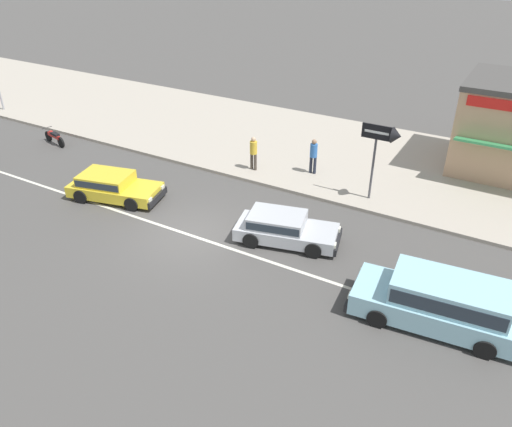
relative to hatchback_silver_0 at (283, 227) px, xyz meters
name	(u,v)px	position (x,y,z in m)	size (l,w,h in m)	color
ground_plane	(191,235)	(-3.23, -1.44, -0.59)	(160.00, 160.00, 0.00)	#4C4947
lane_centre_stripe	(191,235)	(-3.23, -1.44, -0.59)	(50.40, 0.14, 0.01)	silver
kerb_strip	(303,146)	(-3.23, 8.56, -0.51)	(68.00, 10.00, 0.15)	#ADA393
hatchback_silver_0	(283,227)	(0.00, 0.00, 0.00)	(4.10, 2.45, 1.10)	#B7BABF
minivan_pale_blue_2	(441,301)	(6.03, -1.69, 0.26)	(5.02, 2.30, 1.56)	#93C6D6
hatchback_yellow_4	(112,185)	(-7.96, -0.63, 0.00)	(4.26, 2.56, 1.10)	yellow
motorcycle_0	(54,137)	(-15.08, 2.32, -0.17)	(1.87, 0.66, 0.80)	black
arrow_signboard	(390,139)	(2.31, 4.57, 2.36)	(1.60, 0.66, 3.32)	#4C4C51
pedestrian_near_clock	(253,151)	(-3.97, 4.62, 0.52)	(0.34, 0.34, 1.65)	#4C4238
pedestrian_mid_kerb	(314,154)	(-1.36, 5.67, 0.54)	(0.34, 0.34, 1.68)	#232838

